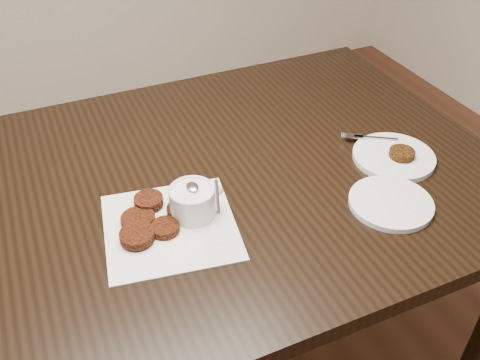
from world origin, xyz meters
name	(u,v)px	position (x,y,z in m)	size (l,w,h in m)	color
table	(194,288)	(0.04, 0.16, 0.38)	(1.53, 0.98, 0.75)	black
napkin	(170,227)	(-0.04, 0.02, 0.75)	(0.27, 0.27, 0.00)	white
sauce_ramekin	(192,189)	(0.02, 0.04, 0.82)	(0.13, 0.13, 0.13)	silver
patty_cluster	(149,220)	(-0.07, 0.05, 0.76)	(0.22, 0.22, 0.02)	#60210C
plate_with_patty	(394,154)	(0.54, 0.03, 0.76)	(0.20, 0.20, 0.03)	white
plate_empty	(391,203)	(0.43, -0.11, 0.76)	(0.18, 0.18, 0.01)	white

